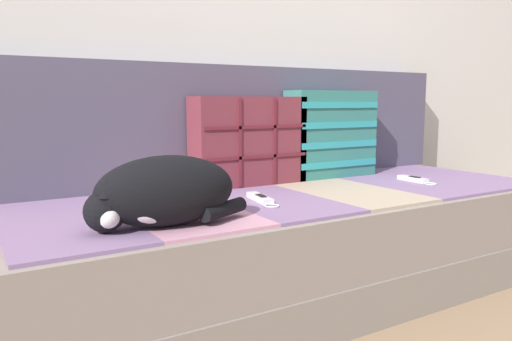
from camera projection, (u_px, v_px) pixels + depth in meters
ground_plane at (313, 299)px, 1.80m from camera, size 14.00×14.00×0.00m
couch at (294, 241)px, 1.88m from camera, size 2.12×0.86×0.38m
sofa_backrest at (246, 123)px, 2.12m from camera, size 2.08×0.14×0.47m
throw_pillow_quilted at (249, 141)px, 1.97m from camera, size 0.47×0.14×0.35m
throw_pillow_striped at (331, 134)px, 2.19m from camera, size 0.42×0.14×0.37m
sleeping_cat at (162, 193)px, 1.31m from camera, size 0.45×0.20×0.19m
game_remote_near at (414, 179)px, 2.06m from camera, size 0.05×0.19×0.02m
game_remote_far at (261, 199)px, 1.65m from camera, size 0.08×0.21×0.02m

